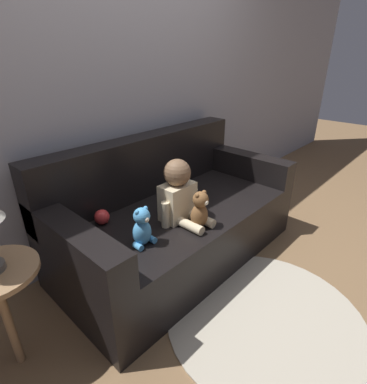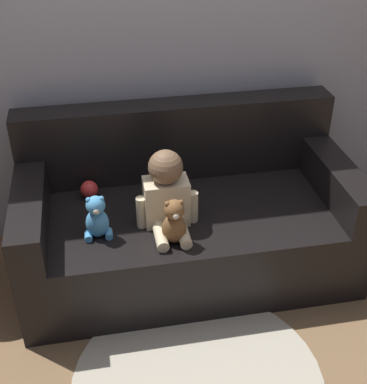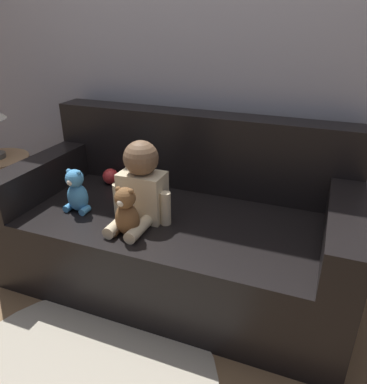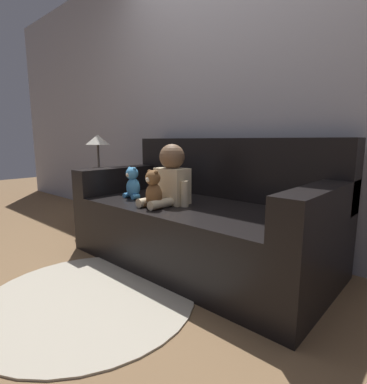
{
  "view_description": "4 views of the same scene",
  "coord_description": "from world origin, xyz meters",
  "px_view_note": "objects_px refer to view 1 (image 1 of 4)",
  "views": [
    {
      "loc": [
        -1.38,
        -1.32,
        1.43
      ],
      "look_at": [
        0.04,
        0.0,
        0.52
      ],
      "focal_mm": 28.0,
      "sensor_mm": 36.0,
      "label": 1
    },
    {
      "loc": [
        -0.47,
        -2.33,
        2.06
      ],
      "look_at": [
        -0.05,
        -0.13,
        0.6
      ],
      "focal_mm": 50.0,
      "sensor_mm": 36.0,
      "label": 2
    },
    {
      "loc": [
        0.68,
        -1.61,
        1.37
      ],
      "look_at": [
        0.07,
        -0.07,
        0.58
      ],
      "focal_mm": 35.0,
      "sensor_mm": 36.0,
      "label": 3
    },
    {
      "loc": [
        1.3,
        -1.57,
        0.86
      ],
      "look_at": [
        -0.11,
        -0.03,
        0.5
      ],
      "focal_mm": 28.0,
      "sensor_mm": 36.0,
      "label": 4
    }
  ],
  "objects_px": {
    "couch": "(174,217)",
    "toy_ball": "(102,217)",
    "plush_toy_side": "(142,228)",
    "person_baby": "(179,194)",
    "teddy_bear_brown": "(200,211)"
  },
  "relations": [
    {
      "from": "couch",
      "to": "toy_ball",
      "type": "height_order",
      "value": "couch"
    },
    {
      "from": "couch",
      "to": "toy_ball",
      "type": "relative_size",
      "value": 18.49
    },
    {
      "from": "plush_toy_side",
      "to": "couch",
      "type": "bearing_deg",
      "value": 25.73
    },
    {
      "from": "couch",
      "to": "plush_toy_side",
      "type": "distance_m",
      "value": 0.59
    },
    {
      "from": "couch",
      "to": "person_baby",
      "type": "distance_m",
      "value": 0.38
    },
    {
      "from": "teddy_bear_brown",
      "to": "toy_ball",
      "type": "xyz_separation_m",
      "value": [
        -0.39,
        0.49,
        -0.07
      ]
    },
    {
      "from": "couch",
      "to": "plush_toy_side",
      "type": "relative_size",
      "value": 7.59
    },
    {
      "from": "person_baby",
      "to": "plush_toy_side",
      "type": "distance_m",
      "value": 0.36
    },
    {
      "from": "person_baby",
      "to": "plush_toy_side",
      "type": "bearing_deg",
      "value": -171.9
    },
    {
      "from": "teddy_bear_brown",
      "to": "toy_ball",
      "type": "bearing_deg",
      "value": 128.79
    },
    {
      "from": "teddy_bear_brown",
      "to": "plush_toy_side",
      "type": "bearing_deg",
      "value": 162.06
    },
    {
      "from": "couch",
      "to": "toy_ball",
      "type": "bearing_deg",
      "value": 165.41
    },
    {
      "from": "person_baby",
      "to": "toy_ball",
      "type": "relative_size",
      "value": 4.22
    },
    {
      "from": "couch",
      "to": "person_baby",
      "type": "xyz_separation_m",
      "value": [
        -0.13,
        -0.18,
        0.3
      ]
    },
    {
      "from": "person_baby",
      "to": "teddy_bear_brown",
      "type": "relative_size",
      "value": 1.65
    }
  ]
}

